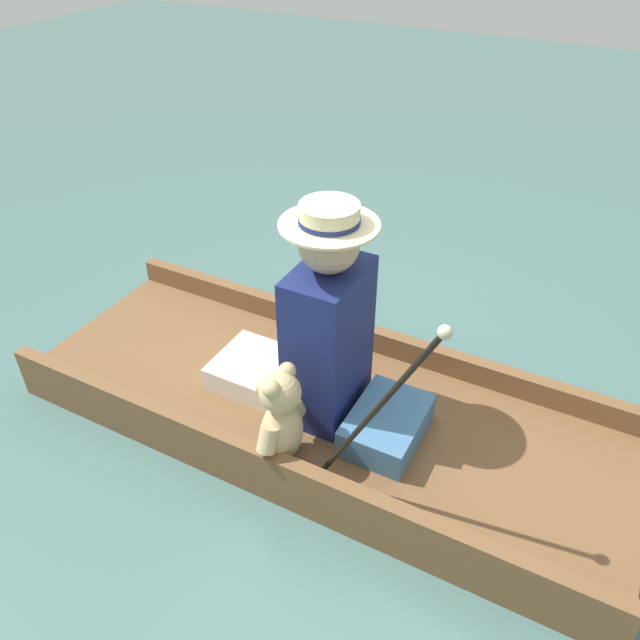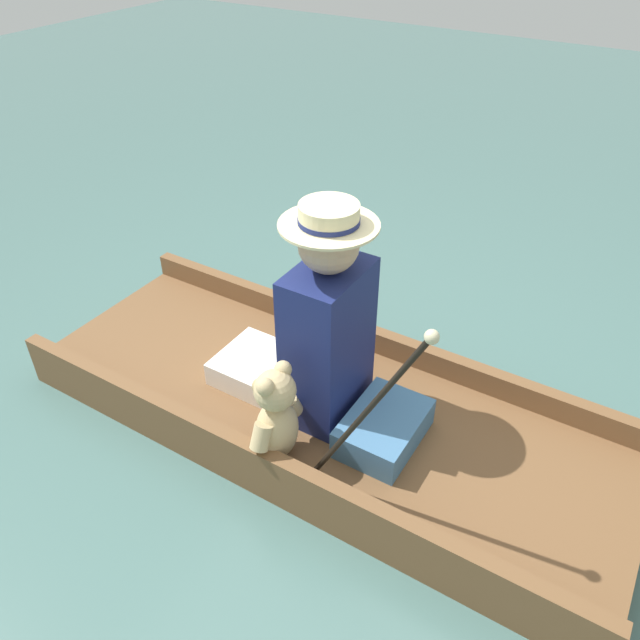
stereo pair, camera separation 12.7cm
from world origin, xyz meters
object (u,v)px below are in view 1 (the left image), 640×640
Objects in this scene: seated_person at (316,331)px; walking_cane at (383,402)px; teddy_bear at (281,418)px; wine_glass at (304,330)px.

walking_cane is at bearing -125.29° from seated_person.
walking_cane reaches higher than teddy_bear.
teddy_bear is 0.72m from wine_glass.
wine_glass is 0.13× the size of walking_cane.
seated_person reaches higher than wine_glass.
wine_glass is 1.05m from walking_cane.
seated_person is 0.51m from wine_glass.
wine_glass is at bearing 44.55° from walking_cane.
walking_cane is (-0.36, -0.43, 0.11)m from seated_person.
teddy_bear is at bearing 85.81° from walking_cane.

